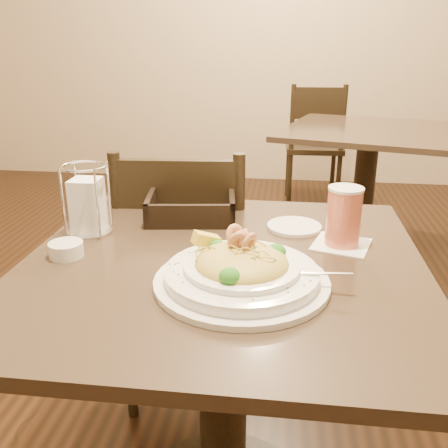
# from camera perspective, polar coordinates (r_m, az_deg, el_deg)

# --- Properties ---
(main_table) EXTENTS (0.90, 0.90, 0.77)m
(main_table) POSITION_cam_1_polar(r_m,az_deg,el_deg) (1.25, -0.12, -14.35)
(main_table) COLOR black
(main_table) RESTS_ON ground
(background_table) EXTENTS (1.11, 1.11, 0.77)m
(background_table) POSITION_cam_1_polar(r_m,az_deg,el_deg) (2.96, 15.86, 5.80)
(background_table) COLOR black
(background_table) RESTS_ON ground
(dining_chair_near) EXTENTS (0.45, 0.45, 0.93)m
(dining_chair_near) POSITION_cam_1_polar(r_m,az_deg,el_deg) (1.70, -4.42, -5.35)
(dining_chair_near) COLOR black
(dining_chair_near) RESTS_ON ground
(dining_chair_far) EXTENTS (0.43, 0.43, 0.93)m
(dining_chair_far) POSITION_cam_1_polar(r_m,az_deg,el_deg) (3.86, 10.32, 9.18)
(dining_chair_far) COLOR black
(dining_chair_far) RESTS_ON ground
(pasta_bowl) EXTENTS (0.40, 0.36, 0.11)m
(pasta_bowl) POSITION_cam_1_polar(r_m,az_deg,el_deg) (1.01, 2.01, -5.31)
(pasta_bowl) COLOR white
(pasta_bowl) RESTS_ON main_table
(drink_glass) EXTENTS (0.16, 0.16, 0.15)m
(drink_glass) POSITION_cam_1_polar(r_m,az_deg,el_deg) (1.21, 13.52, 0.77)
(drink_glass) COLOR white
(drink_glass) RESTS_ON main_table
(bread_basket) EXTENTS (0.26, 0.23, 0.07)m
(bread_basket) POSITION_cam_1_polar(r_m,az_deg,el_deg) (1.39, -3.76, 1.67)
(bread_basket) COLOR black
(bread_basket) RESTS_ON main_table
(napkin_caddy) EXTENTS (0.11, 0.11, 0.18)m
(napkin_caddy) POSITION_cam_1_polar(r_m,az_deg,el_deg) (1.31, -15.33, 2.22)
(napkin_caddy) COLOR silver
(napkin_caddy) RESTS_ON main_table
(side_plate) EXTENTS (0.18, 0.18, 0.01)m
(side_plate) POSITION_cam_1_polar(r_m,az_deg,el_deg) (1.32, 8.02, -0.29)
(side_plate) COLOR white
(side_plate) RESTS_ON main_table
(butter_ramekin) EXTENTS (0.10, 0.10, 0.03)m
(butter_ramekin) POSITION_cam_1_polar(r_m,az_deg,el_deg) (1.20, -17.59, -2.80)
(butter_ramekin) COLOR white
(butter_ramekin) RESTS_ON main_table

